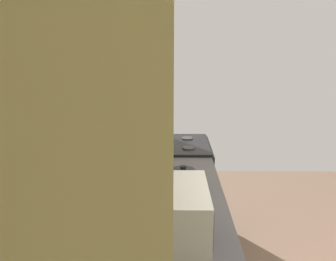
% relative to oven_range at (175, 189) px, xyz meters
% --- Properties ---
extents(wall_back, '(4.18, 0.12, 2.64)m').
position_rel_oven_range_xyz_m(wall_back, '(-1.51, 0.39, 0.85)').
color(wall_back, beige).
rests_on(wall_back, ground_plane).
extents(upper_cabinets, '(2.08, 0.30, 0.66)m').
position_rel_oven_range_xyz_m(upper_cabinets, '(-1.94, 0.18, 1.38)').
color(upper_cabinets, beige).
extents(oven_range, '(0.72, 0.68, 1.10)m').
position_rel_oven_range_xyz_m(oven_range, '(0.00, 0.00, 0.00)').
color(oven_range, black).
rests_on(oven_range, ground_plane).
extents(microwave, '(0.48, 0.39, 0.27)m').
position_rel_oven_range_xyz_m(microwave, '(-1.62, 0.04, 0.58)').
color(microwave, white).
rests_on(microwave, counter_run).
extents(kettle, '(0.22, 0.16, 0.17)m').
position_rel_oven_range_xyz_m(kettle, '(-1.03, -0.05, 0.52)').
color(kettle, black).
rests_on(kettle, counter_run).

